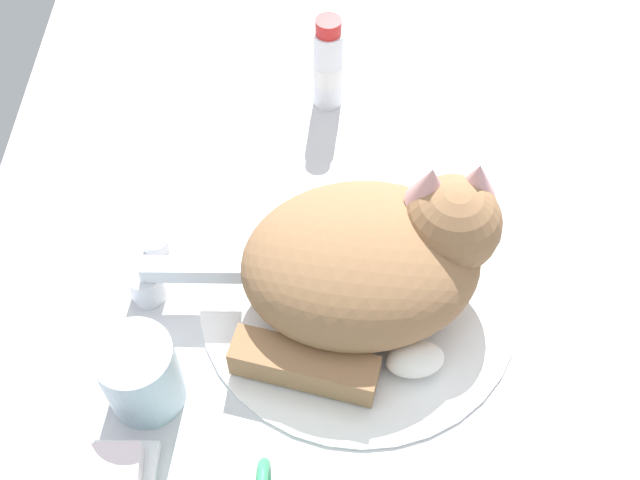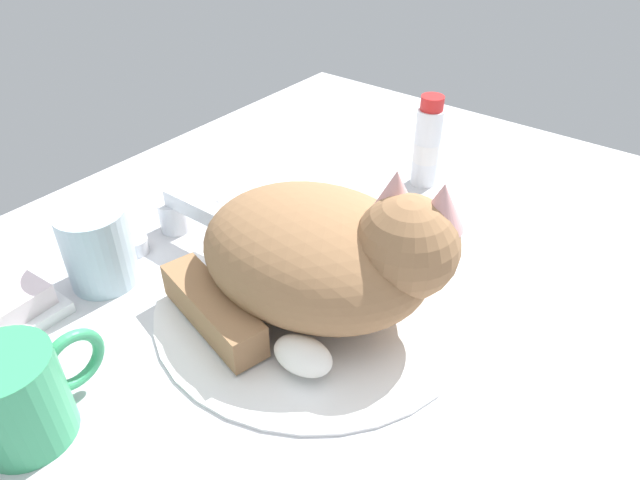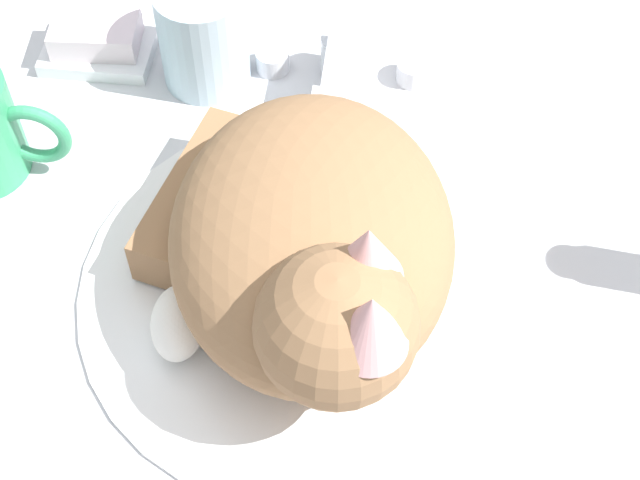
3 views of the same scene
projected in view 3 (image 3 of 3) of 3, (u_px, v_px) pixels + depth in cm
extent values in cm
cube|color=silver|center=(312.00, 301.00, 68.87)|extent=(110.00, 82.50, 3.00)
cylinder|color=white|center=(312.00, 287.00, 67.39)|extent=(32.47, 32.47, 0.67)
cylinder|color=silver|center=(343.00, 56.00, 78.66)|extent=(3.60, 3.60, 3.86)
cube|color=silver|center=(337.00, 73.00, 73.36)|extent=(2.00, 10.00, 2.00)
cylinder|color=silver|center=(273.00, 60.00, 79.88)|extent=(2.80, 2.80, 1.80)
cylinder|color=silver|center=(413.00, 71.00, 79.11)|extent=(2.80, 2.80, 1.80)
ellipsoid|color=#936B47|center=(312.00, 236.00, 62.61)|extent=(21.11, 25.18, 11.17)
sphere|color=#936B47|center=(336.00, 327.00, 55.02)|extent=(10.73, 10.73, 9.64)
ellipsoid|color=white|center=(335.00, 313.00, 57.51)|extent=(6.02, 6.86, 5.30)
cone|color=#DB9E9E|center=(367.00, 254.00, 53.00)|extent=(4.83, 4.83, 4.34)
cone|color=#DB9E9E|center=(371.00, 322.00, 50.44)|extent=(4.83, 4.83, 4.34)
cube|color=#936B47|center=(196.00, 197.00, 69.36)|extent=(6.92, 14.34, 3.64)
ellipsoid|color=white|center=(178.00, 323.00, 63.36)|extent=(4.25, 5.99, 3.28)
torus|color=#389966|center=(33.00, 135.00, 70.60)|extent=(5.68, 1.00, 5.68)
cylinder|color=silver|center=(203.00, 36.00, 76.57)|extent=(7.07, 7.07, 8.68)
cube|color=white|center=(100.00, 50.00, 81.03)|extent=(9.00, 6.40, 1.20)
cube|color=silver|center=(96.00, 34.00, 79.65)|extent=(7.30, 4.98, 2.24)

